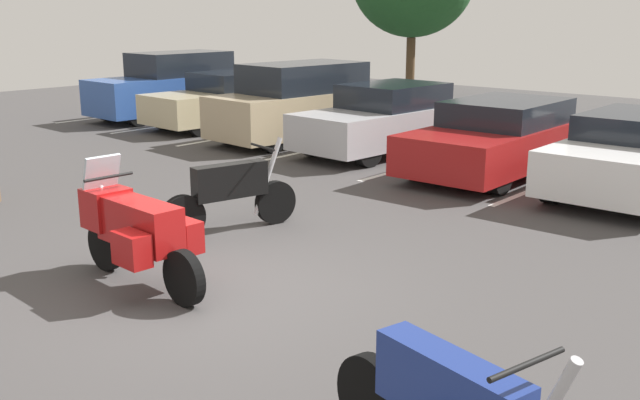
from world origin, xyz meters
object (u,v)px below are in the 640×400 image
Objects in this scene: car_blue at (172,86)px; car_silver at (391,119)px; car_champagne at (231,100)px; car_white at (639,154)px; car_tan at (300,103)px; motorcycle_touring at (135,229)px; car_red at (502,137)px; motorcycle_second at (232,193)px.

car_blue reaches higher than car_silver.
car_blue is 2.52m from car_champagne.
car_blue is at bearing 177.87° from car_white.
car_white is at bearing -0.68° from car_tan.
car_blue is at bearing -179.88° from car_champagne.
motorcycle_touring reaches higher than car_red.
car_white is at bearing 59.85° from motorcycle_second.
car_silver is (7.92, -0.12, -0.19)m from car_blue.
car_tan is at bearing 121.93° from motorcycle_touring.
car_blue reaches higher than car_red.
car_tan is at bearing 179.32° from car_white.
car_champagne reaches higher than car_white.
car_champagne reaches higher than motorcycle_touring.
car_blue is at bearing 140.70° from motorcycle_touring.
car_tan is (2.93, -0.41, 0.19)m from car_champagne.
car_white is (7.94, -0.09, -0.22)m from car_tan.
car_tan reaches higher than car_champagne.
car_tan reaches higher than motorcycle_second.
motorcycle_second is at bearing -41.81° from car_champagne.
car_blue is at bearing 175.75° from car_tan.
motorcycle_second is 6.73m from car_silver.
car_blue is at bearing 177.57° from car_red.
car_silver is at bearing 6.55° from car_tan.
car_silver is at bearing 176.05° from car_white.
car_white is (3.52, 6.07, 0.13)m from motorcycle_second.
motorcycle_second is 11.85m from car_blue.
car_blue reaches higher than car_tan.
car_red is (0.94, 6.11, 0.12)m from motorcycle_second.
car_blue is 1.04× the size of car_tan.
motorcycle_second is (-0.74, 2.11, -0.10)m from motorcycle_touring.
car_tan is (-4.41, 6.16, 0.35)m from motorcycle_second.
car_white is at bearing -3.95° from car_silver.
car_blue reaches higher than car_champagne.
car_tan reaches higher than motorcycle_touring.
motorcycle_touring is 13.69m from car_blue.
car_champagne is (2.51, 0.01, -0.20)m from car_blue.
car_champagne is at bearing 138.19° from motorcycle_second.
car_blue is 0.98× the size of car_silver.
car_white is (2.58, -0.04, 0.01)m from car_red.
car_silver reaches higher than car_white.
motorcycle_touring is at bearing -47.02° from car_champagne.
motorcycle_second is at bearing -120.15° from car_white.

